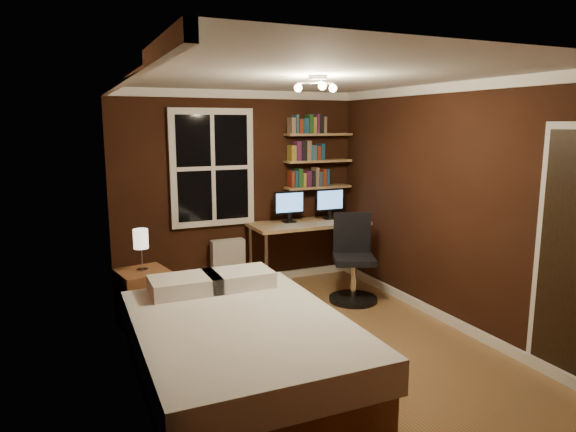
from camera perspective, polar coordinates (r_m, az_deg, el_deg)
name	(u,v)px	position (r m, az deg, el deg)	size (l,w,h in m)	color
floor	(310,345)	(5.08, 2.51, -14.14)	(4.20, 4.20, 0.00)	brown
wall_back	(239,190)	(6.62, -5.50, 2.88)	(3.20, 0.04, 2.50)	black
wall_left	(131,232)	(4.25, -17.10, -1.69)	(0.04, 4.20, 2.50)	black
wall_right	(449,206)	(5.59, 17.48, 1.08)	(0.04, 4.20, 2.50)	black
ceiling	(313,76)	(4.64, 2.76, 15.25)	(3.20, 4.20, 0.02)	white
window	(212,168)	(6.46, -8.40, 5.30)	(1.06, 0.06, 1.46)	white
ceiling_fixture	(318,87)	(4.54, 3.33, 14.08)	(0.44, 0.44, 0.18)	beige
bookshelf_lower	(318,187)	(6.93, 3.34, 3.23)	(0.92, 0.22, 0.03)	tan
books_row_lower	(318,177)	(6.91, 3.35, 4.30)	(0.60, 0.16, 0.23)	maroon
bookshelf_middle	(318,161)	(6.89, 3.37, 6.12)	(0.92, 0.22, 0.03)	tan
books_row_middle	(318,151)	(6.89, 3.38, 7.20)	(0.42, 0.16, 0.23)	navy
bookshelf_upper	(318,135)	(6.88, 3.40, 9.03)	(0.92, 0.22, 0.03)	tan
books_row_upper	(319,125)	(6.88, 3.41, 10.11)	(0.54, 0.16, 0.23)	#255725
bed	(240,352)	(4.22, -5.34, -14.77)	(1.57, 2.18, 0.74)	brown
nightstand	(144,298)	(5.61, -15.72, -8.79)	(0.48, 0.48, 0.60)	brown
bedside_lamp	(141,250)	(5.47, -15.99, -3.65)	(0.15, 0.15, 0.43)	white
radiator	(228,264)	(6.64, -6.69, -5.33)	(0.43, 0.15, 0.64)	beige
desk	(316,226)	(6.74, 3.12, -1.10)	(1.75, 0.65, 0.83)	tan
monitor_left	(289,207)	(6.63, 0.13, 1.03)	(0.42, 0.12, 0.41)	black
monitor_right	(330,204)	(6.89, 4.64, 1.35)	(0.42, 0.12, 0.41)	black
desk_lamp	(371,203)	(6.93, 9.20, 1.44)	(0.14, 0.32, 0.44)	silver
office_chair	(353,267)	(6.20, 7.25, -5.68)	(0.61, 0.61, 1.04)	black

